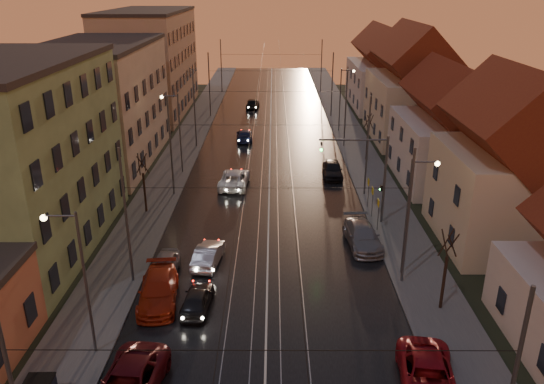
{
  "coord_description": "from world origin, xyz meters",
  "views": [
    {
      "loc": [
        0.39,
        -20.45,
        17.9
      ],
      "look_at": [
        0.28,
        18.06,
        2.65
      ],
      "focal_mm": 35.0,
      "sensor_mm": 36.0,
      "label": 1
    }
  ],
  "objects_px": {
    "parked_right_0": "(428,377)",
    "parked_right_1": "(363,236)",
    "parked_right_2": "(332,169)",
    "street_lamp_2": "(176,126)",
    "parked_left_2": "(158,290)",
    "driving_car_2": "(234,179)",
    "driving_car_3": "(244,135)",
    "street_lamp_0": "(78,271)",
    "driving_car_1": "(208,254)",
    "parked_left_3": "(165,267)",
    "street_lamp_1": "(413,206)",
    "street_lamp_3": "(343,94)",
    "driving_car_4": "(253,103)",
    "driving_car_0": "(197,299)",
    "traffic_light_mast": "(372,169)"
  },
  "relations": [
    {
      "from": "street_lamp_0",
      "to": "driving_car_0",
      "type": "relative_size",
      "value": 2.05
    },
    {
      "from": "street_lamp_1",
      "to": "parked_left_3",
      "type": "height_order",
      "value": "street_lamp_1"
    },
    {
      "from": "parked_right_2",
      "to": "street_lamp_3",
      "type": "bearing_deg",
      "value": 81.51
    },
    {
      "from": "street_lamp_0",
      "to": "driving_car_0",
      "type": "xyz_separation_m",
      "value": [
        5.03,
        4.01,
        -4.22
      ]
    },
    {
      "from": "driving_car_1",
      "to": "street_lamp_0",
      "type": "bearing_deg",
      "value": 68.89
    },
    {
      "from": "street_lamp_3",
      "to": "driving_car_1",
      "type": "relative_size",
      "value": 1.88
    },
    {
      "from": "street_lamp_2",
      "to": "traffic_light_mast",
      "type": "height_order",
      "value": "street_lamp_2"
    },
    {
      "from": "parked_right_0",
      "to": "parked_right_1",
      "type": "height_order",
      "value": "parked_right_1"
    },
    {
      "from": "parked_right_1",
      "to": "parked_left_3",
      "type": "bearing_deg",
      "value": -166.6
    },
    {
      "from": "parked_right_0",
      "to": "driving_car_2",
      "type": "bearing_deg",
      "value": 119.96
    },
    {
      "from": "driving_car_0",
      "to": "parked_left_2",
      "type": "bearing_deg",
      "value": -13.6
    },
    {
      "from": "street_lamp_3",
      "to": "driving_car_0",
      "type": "distance_m",
      "value": 42.31
    },
    {
      "from": "street_lamp_0",
      "to": "parked_left_3",
      "type": "bearing_deg",
      "value": 72.83
    },
    {
      "from": "street_lamp_2",
      "to": "driving_car_1",
      "type": "relative_size",
      "value": 1.88
    },
    {
      "from": "parked_right_0",
      "to": "parked_right_1",
      "type": "distance_m",
      "value": 14.84
    },
    {
      "from": "parked_right_1",
      "to": "parked_right_2",
      "type": "height_order",
      "value": "same"
    },
    {
      "from": "parked_left_2",
      "to": "driving_car_0",
      "type": "bearing_deg",
      "value": -23.62
    },
    {
      "from": "parked_right_0",
      "to": "parked_right_2",
      "type": "xyz_separation_m",
      "value": [
        -1.4,
        29.53,
        0.01
      ]
    },
    {
      "from": "driving_car_1",
      "to": "driving_car_2",
      "type": "relative_size",
      "value": 0.77
    },
    {
      "from": "street_lamp_0",
      "to": "street_lamp_2",
      "type": "xyz_separation_m",
      "value": [
        0.0,
        28.0,
        0.0
      ]
    },
    {
      "from": "street_lamp_2",
      "to": "driving_car_3",
      "type": "bearing_deg",
      "value": 62.95
    },
    {
      "from": "street_lamp_0",
      "to": "parked_left_2",
      "type": "distance_m",
      "value": 6.81
    },
    {
      "from": "parked_right_1",
      "to": "street_lamp_0",
      "type": "bearing_deg",
      "value": -147.17
    },
    {
      "from": "driving_car_4",
      "to": "parked_left_3",
      "type": "distance_m",
      "value": 49.79
    },
    {
      "from": "driving_car_0",
      "to": "parked_right_1",
      "type": "height_order",
      "value": "parked_right_1"
    },
    {
      "from": "street_lamp_1",
      "to": "driving_car_4",
      "type": "height_order",
      "value": "street_lamp_1"
    },
    {
      "from": "driving_car_2",
      "to": "parked_right_2",
      "type": "height_order",
      "value": "parked_right_2"
    },
    {
      "from": "parked_right_0",
      "to": "street_lamp_3",
      "type": "bearing_deg",
      "value": 96.09
    },
    {
      "from": "street_lamp_3",
      "to": "parked_left_3",
      "type": "xyz_separation_m",
      "value": [
        -15.8,
        -36.22,
        -4.19
      ]
    },
    {
      "from": "street_lamp_0",
      "to": "driving_car_1",
      "type": "bearing_deg",
      "value": 61.78
    },
    {
      "from": "street_lamp_0",
      "to": "driving_car_0",
      "type": "bearing_deg",
      "value": 38.55
    },
    {
      "from": "street_lamp_3",
      "to": "parked_right_1",
      "type": "bearing_deg",
      "value": -94.01
    },
    {
      "from": "street_lamp_1",
      "to": "street_lamp_3",
      "type": "bearing_deg",
      "value": 90.0
    },
    {
      "from": "street_lamp_1",
      "to": "parked_left_3",
      "type": "relative_size",
      "value": 1.97
    },
    {
      "from": "driving_car_3",
      "to": "parked_right_0",
      "type": "xyz_separation_m",
      "value": [
        10.74,
        -42.37,
        0.1
      ]
    },
    {
      "from": "driving_car_1",
      "to": "traffic_light_mast",
      "type": "bearing_deg",
      "value": -144.31
    },
    {
      "from": "parked_right_1",
      "to": "parked_right_2",
      "type": "relative_size",
      "value": 1.17
    },
    {
      "from": "street_lamp_0",
      "to": "parked_right_1",
      "type": "height_order",
      "value": "street_lamp_0"
    },
    {
      "from": "parked_left_3",
      "to": "traffic_light_mast",
      "type": "bearing_deg",
      "value": 29.44
    },
    {
      "from": "parked_right_2",
      "to": "driving_car_2",
      "type": "bearing_deg",
      "value": -163.32
    },
    {
      "from": "parked_right_0",
      "to": "parked_right_1",
      "type": "bearing_deg",
      "value": 100.74
    },
    {
      "from": "driving_car_4",
      "to": "parked_right_1",
      "type": "relative_size",
      "value": 0.84
    },
    {
      "from": "parked_left_3",
      "to": "driving_car_3",
      "type": "bearing_deg",
      "value": 83.86
    },
    {
      "from": "street_lamp_3",
      "to": "driving_car_1",
      "type": "xyz_separation_m",
      "value": [
        -13.14,
        -34.55,
        -4.19
      ]
    },
    {
      "from": "street_lamp_2",
      "to": "parked_left_2",
      "type": "height_order",
      "value": "street_lamp_2"
    },
    {
      "from": "parked_left_2",
      "to": "parked_right_0",
      "type": "distance_m",
      "value": 15.94
    },
    {
      "from": "traffic_light_mast",
      "to": "driving_car_3",
      "type": "relative_size",
      "value": 1.55
    },
    {
      "from": "parked_right_2",
      "to": "traffic_light_mast",
      "type": "bearing_deg",
      "value": -79.5
    },
    {
      "from": "traffic_light_mast",
      "to": "driving_car_3",
      "type": "xyz_separation_m",
      "value": [
        -11.13,
        23.69,
        -3.92
      ]
    },
    {
      "from": "driving_car_0",
      "to": "street_lamp_2",
      "type": "bearing_deg",
      "value": -74.19
    }
  ]
}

